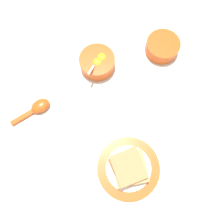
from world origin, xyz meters
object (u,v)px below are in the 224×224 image
Objects in this scene: toast_plate at (128,168)px; congee_bowl at (162,46)px; soup_spoon at (38,108)px; toast_sandwich at (129,168)px; egg_bowl at (97,62)px.

toast_plate is 1.65× the size of congee_bowl.
soup_spoon is (-0.22, -0.32, 0.01)m from toast_plate.
congee_bowl reaches higher than toast_plate.
soup_spoon is at bearing -125.23° from toast_sandwich.
soup_spoon is at bearing -64.37° from congee_bowl.
toast_sandwich is 1.04× the size of congee_bowl.
congee_bowl is (-0.23, 0.47, 0.01)m from soup_spoon.
toast_sandwich is 0.90× the size of soup_spoon.
egg_bowl reaches higher than congee_bowl.
egg_bowl is 1.10× the size of congee_bowl.
egg_bowl is 0.96× the size of soup_spoon.
congee_bowl is at bearing 160.57° from toast_sandwich.
congee_bowl is (-0.06, 0.25, -0.00)m from egg_bowl.
toast_plate is at bearing 13.88° from egg_bowl.
toast_sandwich is 0.48m from congee_bowl.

